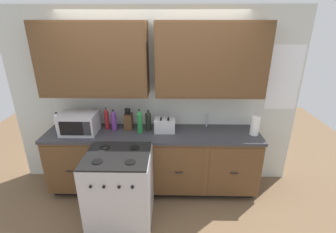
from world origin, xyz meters
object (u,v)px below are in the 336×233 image
at_px(knife_block, 128,121).
at_px(bottle_red, 107,118).
at_px(paper_towel_roll, 255,126).
at_px(bottle_violet, 114,120).
at_px(stove_range, 120,188).
at_px(toaster, 165,125).
at_px(bottle_dark, 148,120).
at_px(bottle_green, 140,121).
at_px(bottle_clear, 58,121).
at_px(microwave, 79,123).

distance_m(knife_block, bottle_red, 0.31).
height_order(paper_towel_roll, bottle_violet, bottle_violet).
relative_size(stove_range, toaster, 3.39).
relative_size(bottle_dark, bottle_red, 0.94).
bearing_deg(bottle_violet, bottle_dark, -0.25).
bearing_deg(paper_towel_roll, bottle_green, 178.64).
distance_m(bottle_dark, bottle_clear, 1.28).
relative_size(bottle_clear, bottle_violet, 0.87).
distance_m(knife_block, bottle_violet, 0.20).
bearing_deg(toaster, microwave, -177.60).
bearing_deg(stove_range, bottle_violet, 104.70).
bearing_deg(knife_block, paper_towel_roll, -5.17).
distance_m(toaster, bottle_green, 0.35).
bearing_deg(paper_towel_roll, bottle_violet, 176.41).
bearing_deg(bottle_green, bottle_dark, 36.90).
xyz_separation_m(knife_block, bottle_red, (-0.30, -0.00, 0.04)).
distance_m(toaster, bottle_red, 0.83).
xyz_separation_m(microwave, bottle_green, (0.83, 0.02, 0.03)).
xyz_separation_m(bottle_dark, bottle_violet, (-0.48, 0.00, -0.00)).
bearing_deg(toaster, knife_block, 170.02).
xyz_separation_m(microwave, bottle_clear, (-0.34, 0.09, -0.01)).
bearing_deg(bottle_clear, bottle_violet, 0.96).
bearing_deg(bottle_green, bottle_red, 166.46).
xyz_separation_m(toaster, paper_towel_roll, (1.21, -0.07, 0.03)).
distance_m(toaster, bottle_violet, 0.72).
height_order(knife_block, bottle_violet, knife_block).
xyz_separation_m(microwave, bottle_dark, (0.94, 0.10, 0.01)).
xyz_separation_m(bottle_clear, bottle_violet, (0.79, 0.01, 0.02)).
height_order(microwave, bottle_green, bottle_green).
xyz_separation_m(knife_block, bottle_clear, (-0.99, -0.05, 0.01)).
distance_m(paper_towel_roll, bottle_green, 1.55).
relative_size(bottle_violet, bottle_green, 0.88).
distance_m(toaster, bottle_clear, 1.51).
height_order(toaster, knife_block, knife_block).
distance_m(microwave, paper_towel_roll, 2.38).
bearing_deg(bottle_clear, bottle_red, 3.80).
height_order(toaster, bottle_red, bottle_red).
bearing_deg(microwave, stove_range, -43.69).
bearing_deg(bottle_clear, bottle_dark, 0.50).
bearing_deg(bottle_dark, bottle_red, 176.69).
bearing_deg(toaster, bottle_clear, 178.40).
height_order(stove_range, bottle_dark, bottle_dark).
distance_m(stove_range, bottle_violet, 0.95).
xyz_separation_m(microwave, toaster, (1.17, 0.05, -0.04)).
relative_size(paper_towel_roll, bottle_clear, 1.00).
bearing_deg(bottle_dark, bottle_clear, -179.50).
height_order(stove_range, bottle_red, bottle_red).
height_order(stove_range, paper_towel_roll, paper_towel_roll).
distance_m(knife_block, bottle_clear, 0.99).
distance_m(microwave, knife_block, 0.66).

